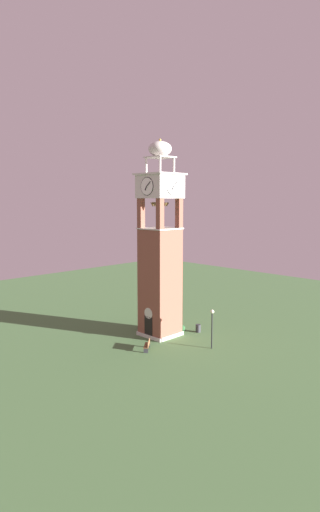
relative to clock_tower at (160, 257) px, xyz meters
The scene contains 6 objects.
ground 8.00m from the clock_tower, 56.62° to the left, with size 80.00×80.00×0.00m, color #476B3D.
clock_tower is the anchor object (origin of this frame).
park_bench 8.82m from the clock_tower, 59.35° to the right, with size 1.37×1.50×0.95m.
lamp_post 8.29m from the clock_tower, ahead, with size 0.36×0.36×3.68m.
trash_bin 8.62m from the clock_tower, 57.61° to the left, with size 0.52×0.52×0.80m, color #2D2D33.
shrub_near_entry 8.02m from the clock_tower, 69.92° to the left, with size 0.81×0.81×0.74m, color #234C28.
Camera 1 is at (29.75, -29.66, 13.70)m, focal length 29.93 mm.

